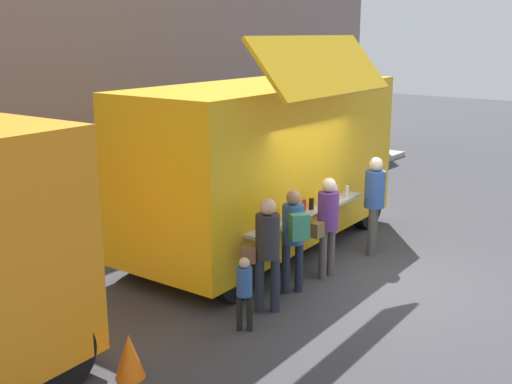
{
  "coord_description": "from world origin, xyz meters",
  "views": [
    {
      "loc": [
        -8.75,
        -4.29,
        3.94
      ],
      "look_at": [
        -0.58,
        2.07,
        1.3
      ],
      "focal_mm": 43.98,
      "sensor_mm": 36.0,
      "label": 1
    }
  ],
  "objects_px": {
    "food_truck_main": "(267,161)",
    "customer_front_ordering": "(327,219)",
    "child_near_queue": "(244,287)",
    "traffic_cone_orange": "(129,356)",
    "customer_rear_waiting": "(266,246)",
    "trash_bin": "(289,170)",
    "customer_extra_browsing": "(374,197)",
    "customer_mid_with_backpack": "(294,231)"
  },
  "relations": [
    {
      "from": "traffic_cone_orange",
      "to": "customer_rear_waiting",
      "type": "height_order",
      "value": "customer_rear_waiting"
    },
    {
      "from": "food_truck_main",
      "to": "customer_front_ordering",
      "type": "relative_size",
      "value": 3.56
    },
    {
      "from": "customer_front_ordering",
      "to": "child_near_queue",
      "type": "height_order",
      "value": "customer_front_ordering"
    },
    {
      "from": "customer_rear_waiting",
      "to": "child_near_queue",
      "type": "xyz_separation_m",
      "value": [
        -0.66,
        -0.13,
        -0.38
      ]
    },
    {
      "from": "food_truck_main",
      "to": "customer_rear_waiting",
      "type": "xyz_separation_m",
      "value": [
        -2.25,
        -1.69,
        -0.66
      ]
    },
    {
      "from": "trash_bin",
      "to": "customer_front_ordering",
      "type": "xyz_separation_m",
      "value": [
        -4.65,
        -3.99,
        0.52
      ]
    },
    {
      "from": "customer_mid_with_backpack",
      "to": "customer_extra_browsing",
      "type": "relative_size",
      "value": 0.92
    },
    {
      "from": "traffic_cone_orange",
      "to": "customer_extra_browsing",
      "type": "xyz_separation_m",
      "value": [
        5.6,
        -0.22,
        0.8
      ]
    },
    {
      "from": "food_truck_main",
      "to": "traffic_cone_orange",
      "type": "bearing_deg",
      "value": -164.56
    },
    {
      "from": "customer_mid_with_backpack",
      "to": "customer_extra_browsing",
      "type": "xyz_separation_m",
      "value": [
        2.39,
        -0.11,
        0.07
      ]
    },
    {
      "from": "traffic_cone_orange",
      "to": "trash_bin",
      "type": "relative_size",
      "value": 0.57
    },
    {
      "from": "customer_mid_with_backpack",
      "to": "traffic_cone_orange",
      "type": "bearing_deg",
      "value": 122.46
    },
    {
      "from": "trash_bin",
      "to": "child_near_queue",
      "type": "height_order",
      "value": "child_near_queue"
    },
    {
      "from": "customer_rear_waiting",
      "to": "food_truck_main",
      "type": "bearing_deg",
      "value": -6.14
    },
    {
      "from": "traffic_cone_orange",
      "to": "customer_mid_with_backpack",
      "type": "relative_size",
      "value": 0.33
    },
    {
      "from": "traffic_cone_orange",
      "to": "customer_front_ordering",
      "type": "distance_m",
      "value": 4.16
    },
    {
      "from": "food_truck_main",
      "to": "traffic_cone_orange",
      "type": "xyz_separation_m",
      "value": [
        -4.67,
        -1.51,
        -1.39
      ]
    },
    {
      "from": "trash_bin",
      "to": "customer_mid_with_backpack",
      "type": "distance_m",
      "value": 6.81
    },
    {
      "from": "traffic_cone_orange",
      "to": "customer_mid_with_backpack",
      "type": "height_order",
      "value": "customer_mid_with_backpack"
    },
    {
      "from": "customer_rear_waiting",
      "to": "customer_front_ordering",
      "type": "bearing_deg",
      "value": -42.24
    },
    {
      "from": "customer_extra_browsing",
      "to": "child_near_queue",
      "type": "bearing_deg",
      "value": 73.06
    },
    {
      "from": "child_near_queue",
      "to": "customer_rear_waiting",
      "type": "bearing_deg",
      "value": -21.38
    },
    {
      "from": "customer_rear_waiting",
      "to": "child_near_queue",
      "type": "relative_size",
      "value": 1.62
    },
    {
      "from": "customer_front_ordering",
      "to": "customer_rear_waiting",
      "type": "bearing_deg",
      "value": 95.45
    },
    {
      "from": "trash_bin",
      "to": "customer_front_ordering",
      "type": "bearing_deg",
      "value": -139.34
    },
    {
      "from": "customer_rear_waiting",
      "to": "customer_extra_browsing",
      "type": "relative_size",
      "value": 0.95
    },
    {
      "from": "child_near_queue",
      "to": "trash_bin",
      "type": "bearing_deg",
      "value": -1.7
    },
    {
      "from": "customer_front_ordering",
      "to": "child_near_queue",
      "type": "relative_size",
      "value": 1.6
    },
    {
      "from": "traffic_cone_orange",
      "to": "child_near_queue",
      "type": "height_order",
      "value": "child_near_queue"
    },
    {
      "from": "customer_rear_waiting",
      "to": "child_near_queue",
      "type": "bearing_deg",
      "value": 147.91
    },
    {
      "from": "food_truck_main",
      "to": "child_near_queue",
      "type": "bearing_deg",
      "value": -150.43
    },
    {
      "from": "child_near_queue",
      "to": "customer_mid_with_backpack",
      "type": "bearing_deg",
      "value": -24.39
    },
    {
      "from": "traffic_cone_orange",
      "to": "customer_front_ordering",
      "type": "bearing_deg",
      "value": -2.26
    },
    {
      "from": "customer_front_ordering",
      "to": "customer_extra_browsing",
      "type": "relative_size",
      "value": 0.94
    },
    {
      "from": "food_truck_main",
      "to": "trash_bin",
      "type": "relative_size",
      "value": 6.25
    },
    {
      "from": "traffic_cone_orange",
      "to": "child_near_queue",
      "type": "xyz_separation_m",
      "value": [
        1.75,
        -0.31,
        0.35
      ]
    },
    {
      "from": "customer_extra_browsing",
      "to": "child_near_queue",
      "type": "xyz_separation_m",
      "value": [
        -3.85,
        -0.09,
        -0.44
      ]
    },
    {
      "from": "food_truck_main",
      "to": "customer_front_ordering",
      "type": "height_order",
      "value": "food_truck_main"
    },
    {
      "from": "traffic_cone_orange",
      "to": "child_near_queue",
      "type": "distance_m",
      "value": 1.82
    },
    {
      "from": "traffic_cone_orange",
      "to": "customer_front_ordering",
      "type": "relative_size",
      "value": 0.33
    },
    {
      "from": "traffic_cone_orange",
      "to": "trash_bin",
      "type": "bearing_deg",
      "value": 23.65
    },
    {
      "from": "trash_bin",
      "to": "customer_extra_browsing",
      "type": "height_order",
      "value": "customer_extra_browsing"
    }
  ]
}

